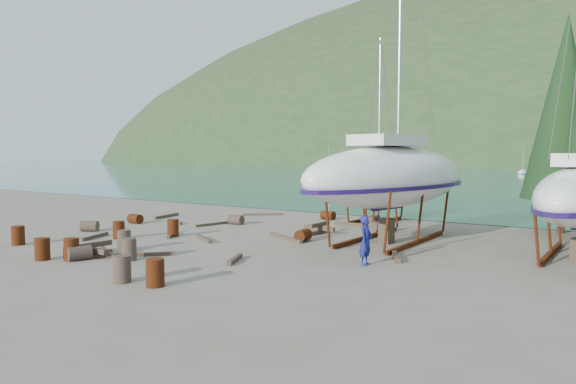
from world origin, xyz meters
The scene contains 41 objects.
ground centered at (0.00, 0.00, 0.00)m, with size 600.00×600.00×0.00m, color #686052.
far_house_left centered at (-60.00, 190.00, 2.92)m, with size 6.60×5.60×5.60m.
far_house_center centered at (-20.00, 190.00, 2.92)m, with size 6.60×5.60×5.60m.
cypress_back_left centered at (11.00, 14.00, 6.66)m, with size 4.14×4.14×11.50m.
moored_boat_left centered at (-30.00, 60.00, 0.39)m, with size 2.00×5.00×6.05m.
moored_boat_far centered at (-8.00, 110.00, 0.39)m, with size 2.00×5.00×6.05m.
large_sailboat_near centered at (4.66, 6.36, 3.16)m, with size 5.55×12.88×19.63m.
small_sailboat_shore centered at (0.91, 12.63, 1.87)m, with size 3.34×7.36×11.35m.
worker centered at (6.02, 0.77, 0.94)m, with size 0.68×0.45×1.87m, color navy.
drum_0 centered at (-9.20, -4.34, 0.44)m, with size 0.58×0.58×0.88m, color #5F2610.
drum_1 centered at (-3.69, -4.81, 0.29)m, with size 0.58×0.58×0.88m, color #2D2823.
drum_2 centered at (-10.89, 3.68, 0.29)m, with size 0.58×0.58×0.88m, color #5F2610.
drum_3 centered at (-3.94, -4.98, 0.44)m, with size 0.58×0.58×0.88m, color #5F2610.
drum_4 centered at (-2.12, 11.95, 0.29)m, with size 0.58×0.58×0.88m, color #5F2610.
drum_5 centered at (-2.05, -3.71, 0.44)m, with size 0.58×0.58×0.88m, color #2D2823.
drum_6 centered at (1.10, 4.04, 0.29)m, with size 0.58×0.58×0.88m, color #5F2610.
drum_7 centered at (1.97, -5.86, 0.44)m, with size 0.58×0.58×0.88m, color #5F2610.
drum_8 centered at (-6.86, -0.56, 0.44)m, with size 0.58×0.58×0.88m, color #5F2610.
drum_9 centered at (-5.53, 6.84, 0.29)m, with size 0.58×0.58×0.88m, color #2D2823.
drum_10 centered at (-4.93, -5.61, 0.44)m, with size 0.58×0.58×0.88m, color #5F2610.
drum_11 centered at (2.93, 9.01, 0.29)m, with size 0.58×0.58×0.88m, color #2D2823.
drum_12 centered at (-4.00, -4.76, 0.29)m, with size 0.58×0.58×0.88m, color #5F2610.
drum_14 centered at (-5.19, 1.49, 0.44)m, with size 0.58×0.58×0.88m, color #5F2610.
drum_15 centered at (-10.24, 0.10, 0.29)m, with size 0.58×0.58×0.88m, color #2D2823.
drum_16 centered at (-4.04, -2.41, 0.44)m, with size 0.58×0.58×0.88m, color #2D2823.
drum_17 centered at (0.67, -6.12, 0.44)m, with size 0.58×0.58×0.88m, color #2D2823.
timber_0 centered at (-7.07, 11.50, 0.07)m, with size 0.14×2.78×0.14m, color #503B2D.
timber_1 centered at (6.52, 2.50, 0.10)m, with size 0.19×1.72×0.19m, color #503B2D.
timber_2 centered at (-11.70, 6.90, 0.09)m, with size 0.19×2.56×0.19m, color #503B2D.
timber_3 centered at (-2.50, -3.11, 0.07)m, with size 0.15×3.29×0.15m, color #503B2D.
timber_4 centered at (-2.97, 1.44, 0.09)m, with size 0.17×1.99×0.17m, color #503B2D.
timber_5 centered at (-3.64, -3.49, 0.08)m, with size 0.16×2.72×0.16m, color #503B2D.
timber_6 centered at (0.32, 10.23, 0.10)m, with size 0.19×1.79×0.19m, color #503B2D.
timber_7 centered at (1.53, -1.51, 0.09)m, with size 0.17×1.71×0.17m, color #503B2D.
timber_10 centered at (0.08, 4.00, 0.08)m, with size 0.16×3.01×0.16m, color #503B2D.
timber_11 centered at (-5.40, 1.63, 0.08)m, with size 0.15×2.30×0.15m, color #503B2D.
timber_12 centered at (-7.97, -1.16, 0.08)m, with size 0.17×2.17×0.17m, color #503B2D.
timber_15 centered at (-6.42, 5.85, 0.07)m, with size 0.15×2.68×0.15m, color #503B2D.
timber_17 centered at (-9.04, 5.16, 0.08)m, with size 0.16×2.13×0.16m, color #503B2D.
timber_pile_fore centered at (-3.80, -4.16, 0.30)m, with size 1.80×1.80×0.60m.
timber_pile_aft centered at (0.53, 6.48, 0.30)m, with size 1.80×1.80×0.60m.
Camera 1 is at (14.46, -16.56, 4.10)m, focal length 32.00 mm.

